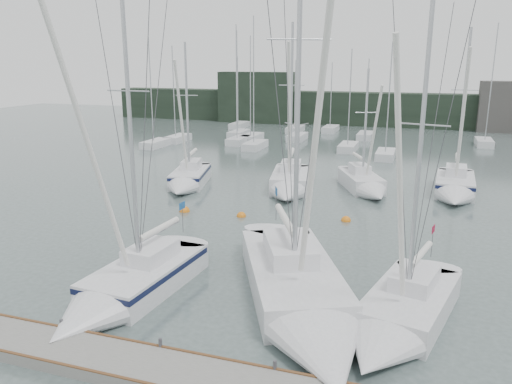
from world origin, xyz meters
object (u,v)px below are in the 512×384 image
(sailboat_near_left, at_px, (122,291))
(sailboat_near_right, at_px, (396,323))
(buoy_a, at_px, (241,216))
(sailboat_mid_c, at_px, (366,186))
(sailboat_mid_d, at_px, (455,189))
(buoy_b, at_px, (346,221))
(sailboat_mid_b, at_px, (289,185))
(buoy_c, at_px, (185,211))
(sailboat_mid_a, at_px, (187,180))
(sailboat_near_center, at_px, (304,306))

(sailboat_near_left, bearing_deg, sailboat_near_right, 10.06)
(buoy_a, bearing_deg, sailboat_near_left, -92.29)
(sailboat_mid_c, relative_size, sailboat_mid_d, 0.77)
(sailboat_mid_d, bearing_deg, buoy_b, -126.50)
(sailboat_near_right, distance_m, sailboat_mid_b, 20.30)
(sailboat_near_left, relative_size, buoy_b, 23.45)
(sailboat_mid_b, relative_size, buoy_c, 18.84)
(sailboat_mid_a, bearing_deg, sailboat_mid_d, -3.38)
(sailboat_mid_c, relative_size, buoy_a, 16.31)
(sailboat_near_right, bearing_deg, sailboat_mid_a, 147.94)
(sailboat_mid_b, relative_size, sailboat_mid_d, 1.03)
(sailboat_near_center, distance_m, sailboat_mid_c, 20.27)
(sailboat_near_left, relative_size, buoy_a, 23.85)
(sailboat_near_left, height_order, buoy_a, sailboat_near_left)
(sailboat_mid_c, height_order, sailboat_mid_d, sailboat_mid_d)
(sailboat_near_center, bearing_deg, sailboat_mid_c, 64.83)
(sailboat_near_center, xyz_separation_m, sailboat_mid_b, (-5.44, 18.29, 0.01))
(sailboat_mid_b, bearing_deg, sailboat_mid_c, 8.91)
(sailboat_near_right, xyz_separation_m, buoy_a, (-10.27, 11.71, -0.51))
(sailboat_near_center, relative_size, sailboat_mid_b, 1.34)
(sailboat_near_center, bearing_deg, sailboat_near_right, -24.60)
(sailboat_near_right, height_order, buoy_b, sailboat_near_right)
(buoy_b, bearing_deg, buoy_c, -172.60)
(sailboat_near_center, xyz_separation_m, sailboat_mid_a, (-13.49, 17.44, -0.02))
(sailboat_near_right, height_order, sailboat_mid_a, sailboat_near_right)
(sailboat_near_left, xyz_separation_m, buoy_b, (7.04, 13.98, -0.58))
(sailboat_mid_a, height_order, sailboat_mid_b, sailboat_mid_b)
(sailboat_mid_c, bearing_deg, sailboat_near_left, -133.43)
(buoy_a, bearing_deg, sailboat_mid_c, 50.94)
(sailboat_near_left, relative_size, sailboat_mid_a, 1.22)
(sailboat_mid_c, bearing_deg, sailboat_mid_b, 175.53)
(sailboat_mid_c, relative_size, buoy_c, 14.04)
(sailboat_mid_d, xyz_separation_m, buoy_c, (-17.19, -9.53, -0.62))
(sailboat_near_right, xyz_separation_m, sailboat_mid_c, (-3.34, 20.25, 0.04))
(sailboat_mid_a, bearing_deg, buoy_b, -32.74)
(sailboat_near_right, distance_m, sailboat_mid_c, 20.52)
(sailboat_near_center, distance_m, buoy_c, 15.86)
(sailboat_mid_a, height_order, buoy_b, sailboat_mid_a)
(sailboat_mid_a, distance_m, sailboat_mid_b, 8.10)
(sailboat_mid_d, relative_size, buoy_b, 20.83)
(sailboat_mid_b, height_order, buoy_c, sailboat_mid_b)
(buoy_b, bearing_deg, sailboat_near_center, -88.54)
(sailboat_mid_c, distance_m, sailboat_mid_d, 6.35)
(buoy_b, relative_size, buoy_c, 0.88)
(sailboat_near_center, bearing_deg, sailboat_mid_d, 48.26)
(sailboat_mid_d, xyz_separation_m, buoy_a, (-13.22, -9.38, -0.62))
(sailboat_mid_c, bearing_deg, sailboat_near_right, -104.82)
(sailboat_mid_a, distance_m, sailboat_mid_d, 20.19)
(sailboat_near_center, distance_m, sailboat_mid_b, 19.09)
(sailboat_near_left, height_order, sailboat_near_center, sailboat_near_center)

